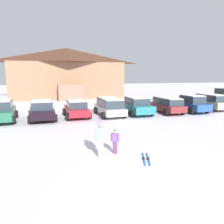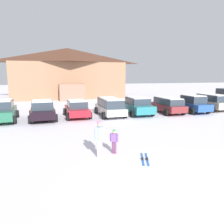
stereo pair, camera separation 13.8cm
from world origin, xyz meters
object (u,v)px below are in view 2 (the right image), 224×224
Objects in this scene: parked_black_sedan at (43,110)px; parked_white_suv at (110,106)px; parked_blue_hatchback at (192,104)px; parked_teal_hatchback at (137,105)px; pair_of_skis at (145,159)px; parked_green_coupe at (3,111)px; skier_adult_in_blue_parka at (99,137)px; parked_beige_suv at (212,102)px; parked_maroon_van at (168,105)px; skier_child_in_purple_jacket at (114,140)px; parked_red_sedan at (77,108)px; ski_lodge at (68,73)px.

parked_black_sedan is 0.90× the size of parked_white_suv.
parked_white_suv is 1.11× the size of parked_blue_hatchback.
parked_teal_hatchback reaches higher than parked_white_suv.
pair_of_skis is (-3.86, -10.59, -0.81)m from parked_teal_hatchback.
skier_adult_in_blue_parka is (5.80, -9.51, 0.07)m from parked_green_coupe.
parked_green_coupe is at bearing -178.90° from parked_beige_suv.
parked_maroon_van is 3.63× the size of skier_child_in_purple_jacket.
parked_red_sedan is at bearing 177.89° from parked_maroon_van.
parked_red_sedan is 3.59× the size of skier_child_in_purple_jacket.
parked_white_suv is at bearing -82.57° from ski_lodge.
parked_red_sedan is at bearing 8.60° from parked_black_sedan.
parked_green_coupe is 1.05× the size of parked_maroon_van.
parked_red_sedan is 2.80× the size of pair_of_skis.
parked_maroon_van is (8.74, -0.32, 0.06)m from parked_red_sedan.
skier_child_in_purple_jacket is (-13.51, -9.67, -0.25)m from parked_beige_suv.
parked_teal_hatchback is 3.15× the size of pair_of_skis.
parked_teal_hatchback is at bearing -0.13° from parked_red_sedan.
skier_adult_in_blue_parka is (-5.72, -9.73, 0.11)m from parked_teal_hatchback.
parked_blue_hatchback is at bearing -59.14° from ski_lodge.
ski_lodge reaches higher than parked_maroon_van.
parked_white_suv is 5.78m from parked_maroon_van.
parked_black_sedan is at bearing 111.27° from skier_child_in_purple_jacket.
parked_green_coupe is 17.24m from parked_blue_hatchback.
skier_adult_in_blue_parka is at bearing -73.34° from parked_black_sedan.
parked_teal_hatchback is 5.74m from parked_blue_hatchback.
parked_green_coupe is 1.07× the size of parked_beige_suv.
parked_black_sedan is at bearing -177.17° from parked_teal_hatchback.
parked_blue_hatchback is at bearing -3.08° from parked_maroon_van.
skier_child_in_purple_jacket is at bearing -117.57° from parked_teal_hatchback.
parked_red_sedan is 0.99× the size of parked_maroon_van.
parked_green_coupe reaches higher than pair_of_skis.
parked_white_suv is at bearing -178.19° from parked_beige_suv.
parked_green_coupe is 5.89m from parked_red_sedan.
parked_white_suv is 3.99× the size of skier_child_in_purple_jacket.
parked_red_sedan is 0.89× the size of parked_teal_hatchback.
parked_green_coupe is 8.84m from parked_white_suv.
parked_maroon_van is at bearing 0.55° from parked_black_sedan.
ski_lodge reaches higher than skier_child_in_purple_jacket.
parked_beige_suv is (5.44, 0.47, 0.07)m from parked_maroon_van.
parked_maroon_van is at bearing 55.89° from pair_of_skis.
ski_lodge is 4.26× the size of parked_beige_suv.
skier_adult_in_blue_parka reaches higher than parked_black_sedan.
ski_lodge is at bearing 69.70° from parked_green_coupe.
parked_green_coupe reaches higher than parked_maroon_van.
parked_teal_hatchback is at bearing 174.32° from parked_maroon_van.
parked_beige_suv is at bearing 12.24° from parked_blue_hatchback.
parked_teal_hatchback is (8.50, 0.42, 0.01)m from parked_black_sedan.
parked_green_coupe is 11.14m from skier_adult_in_blue_parka.
parked_green_coupe is 2.98× the size of pair_of_skis.
parked_teal_hatchback is at bearing 175.51° from parked_blue_hatchback.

